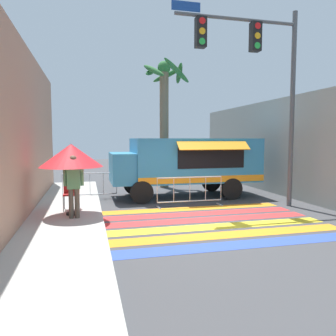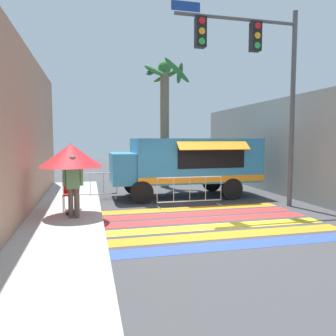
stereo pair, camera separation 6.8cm
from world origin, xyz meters
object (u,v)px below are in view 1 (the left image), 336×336
object	(u,v)px
food_truck	(184,162)
barricade_side	(90,186)
folding_chair	(71,191)
barricade_front	(190,192)
palm_tree	(165,106)
patio_umbrella	(71,156)
vendor_person	(74,183)
traffic_signal_pole	(257,66)

from	to	relation	value
food_truck	barricade_side	distance (m)	3.74
folding_chair	barricade_front	bearing A→B (deg)	-6.57
folding_chair	palm_tree	size ratio (longest dim) A/B	0.15
food_truck	patio_umbrella	distance (m)	5.09
food_truck	vendor_person	bearing A→B (deg)	-140.37
traffic_signal_pole	palm_tree	xyz separation A→B (m)	(-1.81, 5.29, -0.80)
barricade_front	traffic_signal_pole	bearing A→B (deg)	-20.18
barricade_front	vendor_person	bearing A→B (deg)	-158.29
barricade_side	palm_tree	xyz separation A→B (m)	(3.49, 2.33, 3.32)
patio_umbrella	palm_tree	distance (m)	7.17
food_truck	patio_umbrella	world-z (taller)	food_truck
food_truck	folding_chair	bearing A→B (deg)	-152.36
vendor_person	barricade_front	size ratio (longest dim) A/B	0.73
food_truck	vendor_person	world-z (taller)	food_truck
patio_umbrella	barricade_side	distance (m)	3.57
barricade_front	patio_umbrella	bearing A→B (deg)	-164.47
food_truck	folding_chair	distance (m)	4.77
barricade_side	barricade_front	bearing A→B (deg)	-34.10
barricade_front	palm_tree	bearing A→B (deg)	87.43
barricade_front	palm_tree	xyz separation A→B (m)	(0.20, 4.55, 3.31)
traffic_signal_pole	barricade_front	xyz separation A→B (m)	(-2.02, 0.74, -4.11)
barricade_side	vendor_person	bearing A→B (deg)	-96.93
barricade_side	palm_tree	world-z (taller)	palm_tree
food_truck	traffic_signal_pole	size ratio (longest dim) A/B	0.89
food_truck	patio_umbrella	bearing A→B (deg)	-144.58
traffic_signal_pole	barricade_side	size ratio (longest dim) A/B	3.18
patio_umbrella	barricade_front	xyz separation A→B (m)	(3.79, 1.05, -1.32)
patio_umbrella	palm_tree	size ratio (longest dim) A/B	0.34
folding_chair	traffic_signal_pole	bearing A→B (deg)	-15.37
patio_umbrella	palm_tree	world-z (taller)	palm_tree
barricade_front	barricade_side	size ratio (longest dim) A/B	1.13
traffic_signal_pole	folding_chair	distance (m)	7.06
food_truck	palm_tree	bearing A→B (deg)	92.87
food_truck	barricade_side	world-z (taller)	food_truck
folding_chair	barricade_side	bearing A→B (deg)	66.21
barricade_side	traffic_signal_pole	bearing A→B (deg)	-29.21
patio_umbrella	palm_tree	bearing A→B (deg)	54.49
patio_umbrella	food_truck	bearing A→B (deg)	35.42
traffic_signal_pole	folding_chair	xyz separation A→B (m)	(-5.87, 0.43, -3.90)
traffic_signal_pole	palm_tree	world-z (taller)	traffic_signal_pole
traffic_signal_pole	vendor_person	distance (m)	6.77
traffic_signal_pole	patio_umbrella	bearing A→B (deg)	-176.91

